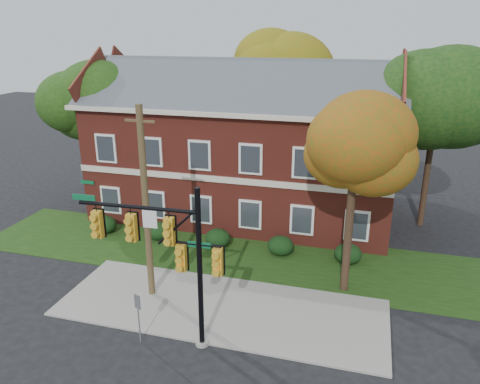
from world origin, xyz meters
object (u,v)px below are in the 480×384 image
(hedge_center, at_px, (218,238))
(tree_near_right, at_px, (361,150))
(traffic_signal, at_px, (169,249))
(hedge_far_left, at_px, (105,224))
(tree_right_rear, at_px, (445,91))
(sign_post, at_px, (138,310))
(hedge_far_right, at_px, (348,254))
(tree_left_rear, at_px, (92,107))
(utility_pole, at_px, (146,205))
(tree_far_rear, at_px, (289,65))
(hedge_left, at_px, (159,231))
(hedge_right, at_px, (281,246))
(apartment_building, at_px, (243,138))

(hedge_center, distance_m, tree_near_right, 9.90)
(traffic_signal, bearing_deg, hedge_far_left, 131.42)
(tree_right_rear, xyz_separation_m, sign_post, (-11.59, -14.81, -6.71))
(hedge_far_right, height_order, tree_right_rear, tree_right_rear)
(hedge_far_right, height_order, tree_left_rear, tree_left_rear)
(traffic_signal, relative_size, utility_pole, 0.74)
(hedge_far_right, distance_m, utility_pole, 10.69)
(tree_far_rear, height_order, traffic_signal, tree_far_rear)
(hedge_left, height_order, sign_post, sign_post)
(hedge_far_right, distance_m, tree_far_rear, 16.51)
(hedge_right, relative_size, tree_right_rear, 0.13)
(hedge_right, xyz_separation_m, tree_left_rear, (-13.23, 4.14, 6.16))
(hedge_far_right, xyz_separation_m, sign_post, (-7.27, -8.70, 0.89))
(hedge_right, distance_m, tree_left_rear, 15.17)
(hedge_left, relative_size, hedge_center, 1.00)
(hedge_right, distance_m, sign_post, 9.53)
(hedge_far_right, relative_size, tree_right_rear, 0.13)
(apartment_building, relative_size, hedge_right, 13.43)
(traffic_signal, bearing_deg, tree_right_rear, 51.68)
(hedge_right, bearing_deg, hedge_left, 180.00)
(tree_right_rear, distance_m, tree_far_rear, 12.20)
(utility_pole, bearing_deg, tree_far_rear, 84.62)
(tree_right_rear, height_order, tree_far_rear, tree_far_rear)
(hedge_far_right, distance_m, tree_right_rear, 10.66)
(apartment_building, distance_m, hedge_left, 7.73)
(tree_near_right, distance_m, sign_post, 10.87)
(utility_pole, distance_m, sign_post, 4.50)
(tree_left_rear, relative_size, utility_pole, 1.03)
(hedge_far_left, xyz_separation_m, utility_pole, (5.65, -5.46, 3.83))
(hedge_center, distance_m, tree_left_rear, 12.23)
(hedge_right, relative_size, utility_pole, 0.16)
(sign_post, bearing_deg, hedge_far_right, 71.66)
(hedge_left, xyz_separation_m, tree_far_rear, (4.84, 13.09, 8.32))
(hedge_far_left, distance_m, tree_near_right, 15.75)
(apartment_building, distance_m, tree_left_rear, 9.94)
(tree_right_rear, relative_size, tree_far_rear, 0.92)
(traffic_signal, xyz_separation_m, sign_post, (-1.20, -0.45, -2.51))
(hedge_far_left, xyz_separation_m, hedge_far_right, (14.00, 0.00, 0.00))
(hedge_right, xyz_separation_m, sign_post, (-3.77, -8.70, 0.89))
(hedge_center, xyz_separation_m, traffic_signal, (0.92, -8.25, 3.40))
(tree_right_rear, bearing_deg, traffic_signal, -125.89)
(traffic_signal, bearing_deg, hedge_center, 93.96)
(traffic_signal, distance_m, utility_pole, 3.62)
(tree_right_rear, bearing_deg, apartment_building, -175.67)
(traffic_signal, bearing_deg, tree_near_right, 38.24)
(apartment_building, relative_size, tree_near_right, 2.19)
(hedge_left, bearing_deg, apartment_building, 56.33)
(tree_near_right, height_order, traffic_signal, tree_near_right)
(tree_far_rear, bearing_deg, traffic_signal, -91.12)
(hedge_left, bearing_deg, tree_left_rear, 146.41)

